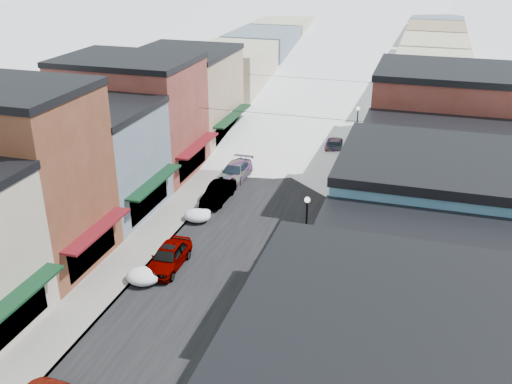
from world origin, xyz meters
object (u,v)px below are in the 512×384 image
Objects in this scene: trash_can at (306,282)px; streetlamp_near at (306,221)px; car_dark_hatch at (218,193)px; car_green_sedan at (278,270)px; car_silver_sedan at (169,257)px.

trash_can is 0.18× the size of streetlamp_near.
trash_can is at bearing -46.53° from car_dark_hatch.
car_dark_hatch is at bearing 140.73° from streetlamp_near.
car_dark_hatch is 13.41m from car_green_sedan.
car_dark_hatch is 12.27m from streetlamp_near.
car_silver_sedan is 11.19m from car_dark_hatch.
car_silver_sedan is 1.03× the size of car_green_sedan.
streetlamp_near is at bearing 103.13° from trash_can.
trash_can is 4.49m from streetlamp_near.
car_green_sedan is at bearing 2.42° from car_silver_sedan.
car_dark_hatch is (-0.51, 11.17, -0.06)m from car_silver_sedan.
trash_can is (10.15, -11.21, -0.19)m from car_dark_hatch.
car_silver_sedan is 1.03× the size of streetlamp_near.
car_green_sedan is at bearing 164.05° from trash_can.
streetlamp_near reaches higher than trash_can.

